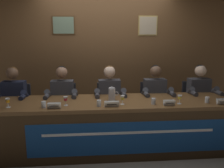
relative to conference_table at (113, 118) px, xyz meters
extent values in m
plane|color=gray|center=(-0.01, 0.12, -0.53)|extent=(12.00, 12.00, 0.00)
cube|color=brown|center=(-0.01, 1.44, 0.77)|extent=(5.36, 0.12, 2.60)
cube|color=#4C3319|center=(-0.80, 1.38, 1.36)|extent=(0.42, 0.02, 0.34)
cube|color=slate|center=(-0.80, 1.36, 1.36)|extent=(0.38, 0.01, 0.30)
cube|color=tan|center=(0.79, 1.38, 1.36)|extent=(0.37, 0.02, 0.37)
cube|color=tan|center=(0.79, 1.36, 1.36)|extent=(0.33, 0.01, 0.33)
cube|color=brown|center=(-0.01, 0.12, 0.20)|extent=(4.16, 0.86, 0.05)
cube|color=#402A16|center=(-0.01, -0.29, -0.18)|extent=(4.10, 0.04, 0.70)
cube|color=#19478C|center=(0.19, -0.31, -0.18)|extent=(2.68, 0.01, 0.45)
cube|color=white|center=(0.19, -0.32, -0.10)|extent=(2.27, 0.00, 0.04)
cylinder|color=black|center=(-1.55, 0.66, -0.52)|extent=(0.44, 0.44, 0.02)
cylinder|color=black|center=(-1.55, 0.66, -0.31)|extent=(0.05, 0.05, 0.39)
cube|color=#232328|center=(-1.55, 0.66, -0.10)|extent=(0.44, 0.44, 0.03)
cube|color=#232328|center=(-1.55, 0.86, 0.14)|extent=(0.40, 0.05, 0.44)
cylinder|color=black|center=(-1.65, 0.31, -0.31)|extent=(0.10, 0.10, 0.44)
cylinder|color=black|center=(-1.45, 0.31, -0.31)|extent=(0.10, 0.10, 0.44)
cylinder|color=black|center=(-1.65, 0.46, -0.03)|extent=(0.13, 0.34, 0.13)
cylinder|color=black|center=(-1.45, 0.46, -0.03)|extent=(0.13, 0.34, 0.13)
cube|color=#1E2338|center=(-1.55, 0.63, 0.21)|extent=(0.36, 0.20, 0.48)
sphere|color=brown|center=(-1.55, 0.61, 0.58)|extent=(0.19, 0.19, 0.19)
sphere|color=#593819|center=(-1.55, 0.62, 0.60)|extent=(0.17, 0.17, 0.17)
cylinder|color=#1E2338|center=(-1.34, 0.53, 0.23)|extent=(0.09, 0.30, 0.25)
cylinder|color=#1E2338|center=(-1.34, 0.37, 0.25)|extent=(0.07, 0.24, 0.07)
cylinder|color=white|center=(-1.41, -0.09, 0.23)|extent=(0.06, 0.06, 0.00)
cylinder|color=white|center=(-1.41, -0.09, 0.26)|extent=(0.01, 0.01, 0.05)
cone|color=white|center=(-1.41, -0.09, 0.32)|extent=(0.06, 0.06, 0.06)
cylinder|color=orange|center=(-1.41, -0.09, 0.31)|extent=(0.04, 0.04, 0.04)
cylinder|color=black|center=(-0.78, 0.66, -0.52)|extent=(0.44, 0.44, 0.02)
cylinder|color=black|center=(-0.78, 0.66, -0.31)|extent=(0.05, 0.05, 0.39)
cube|color=#232328|center=(-0.78, 0.66, -0.10)|extent=(0.44, 0.44, 0.03)
cube|color=#232328|center=(-0.78, 0.86, 0.14)|extent=(0.40, 0.05, 0.44)
cylinder|color=black|center=(-0.88, 0.31, -0.31)|extent=(0.10, 0.10, 0.44)
cylinder|color=black|center=(-0.68, 0.31, -0.31)|extent=(0.10, 0.10, 0.44)
cylinder|color=black|center=(-0.88, 0.46, -0.03)|extent=(0.13, 0.34, 0.13)
cylinder|color=black|center=(-0.68, 0.46, -0.03)|extent=(0.13, 0.34, 0.13)
cube|color=#38383D|center=(-0.78, 0.63, 0.21)|extent=(0.36, 0.20, 0.48)
sphere|color=#8E664C|center=(-0.78, 0.61, 0.58)|extent=(0.19, 0.19, 0.19)
sphere|color=black|center=(-0.78, 0.62, 0.60)|extent=(0.17, 0.17, 0.17)
cylinder|color=#38383D|center=(-0.99, 0.53, 0.23)|extent=(0.09, 0.30, 0.25)
cylinder|color=#38383D|center=(-0.57, 0.53, 0.23)|extent=(0.09, 0.30, 0.25)
cylinder|color=#38383D|center=(-0.99, 0.37, 0.25)|extent=(0.07, 0.24, 0.07)
cylinder|color=#38383D|center=(-0.57, 0.37, 0.25)|extent=(0.07, 0.24, 0.07)
cube|color=white|center=(-0.79, -0.22, 0.26)|extent=(0.17, 0.03, 0.08)
cube|color=white|center=(-0.79, -0.19, 0.26)|extent=(0.17, 0.03, 0.08)
cube|color=black|center=(-0.79, -0.22, 0.26)|extent=(0.12, 0.01, 0.01)
cylinder|color=white|center=(-0.65, -0.06, 0.23)|extent=(0.06, 0.06, 0.00)
cylinder|color=white|center=(-0.65, -0.06, 0.26)|extent=(0.01, 0.01, 0.05)
cone|color=white|center=(-0.65, -0.06, 0.32)|extent=(0.06, 0.06, 0.06)
cylinder|color=#B21E2D|center=(-0.65, -0.06, 0.31)|extent=(0.04, 0.04, 0.04)
cylinder|color=silver|center=(-0.93, -0.15, 0.27)|extent=(0.06, 0.06, 0.08)
cylinder|color=silver|center=(-0.93, -0.15, 0.25)|extent=(0.05, 0.05, 0.05)
cylinder|color=black|center=(-0.01, 0.66, -0.52)|extent=(0.44, 0.44, 0.02)
cylinder|color=black|center=(-0.01, 0.66, -0.31)|extent=(0.05, 0.05, 0.39)
cube|color=#232328|center=(-0.01, 0.66, -0.10)|extent=(0.44, 0.44, 0.03)
cube|color=#232328|center=(-0.01, 0.86, 0.14)|extent=(0.40, 0.05, 0.44)
cylinder|color=black|center=(-0.11, 0.31, -0.31)|extent=(0.10, 0.10, 0.44)
cylinder|color=black|center=(0.09, 0.31, -0.31)|extent=(0.10, 0.10, 0.44)
cylinder|color=black|center=(-0.11, 0.46, -0.03)|extent=(0.13, 0.34, 0.13)
cylinder|color=black|center=(0.09, 0.46, -0.03)|extent=(0.13, 0.34, 0.13)
cube|color=#38383D|center=(-0.01, 0.63, 0.21)|extent=(0.36, 0.20, 0.48)
sphere|color=beige|center=(-0.01, 0.61, 0.58)|extent=(0.19, 0.19, 0.19)
sphere|color=#593819|center=(-0.01, 0.62, 0.60)|extent=(0.17, 0.17, 0.17)
cylinder|color=#38383D|center=(-0.22, 0.53, 0.23)|extent=(0.09, 0.30, 0.25)
cylinder|color=#38383D|center=(0.20, 0.53, 0.23)|extent=(0.09, 0.30, 0.25)
cylinder|color=#38383D|center=(-0.22, 0.37, 0.25)|extent=(0.07, 0.24, 0.07)
cylinder|color=#38383D|center=(0.20, 0.37, 0.25)|extent=(0.07, 0.24, 0.07)
cube|color=white|center=(-0.03, -0.21, 0.26)|extent=(0.20, 0.03, 0.08)
cube|color=white|center=(-0.03, -0.17, 0.26)|extent=(0.20, 0.03, 0.08)
cube|color=black|center=(-0.03, -0.21, 0.26)|extent=(0.14, 0.01, 0.01)
cylinder|color=white|center=(0.12, -0.07, 0.23)|extent=(0.06, 0.06, 0.00)
cylinder|color=white|center=(0.12, -0.07, 0.26)|extent=(0.01, 0.01, 0.05)
cone|color=white|center=(0.12, -0.07, 0.32)|extent=(0.06, 0.06, 0.06)
cylinder|color=yellow|center=(0.12, -0.07, 0.31)|extent=(0.04, 0.04, 0.04)
cylinder|color=silver|center=(-0.20, -0.14, 0.27)|extent=(0.06, 0.06, 0.08)
cylinder|color=silver|center=(-0.20, -0.14, 0.25)|extent=(0.05, 0.05, 0.05)
cylinder|color=black|center=(0.77, 0.66, -0.52)|extent=(0.44, 0.44, 0.02)
cylinder|color=black|center=(0.77, 0.66, -0.31)|extent=(0.05, 0.05, 0.39)
cube|color=#232328|center=(0.77, 0.66, -0.10)|extent=(0.44, 0.44, 0.03)
cube|color=#232328|center=(0.77, 0.86, 0.14)|extent=(0.40, 0.05, 0.44)
cylinder|color=black|center=(0.67, 0.31, -0.31)|extent=(0.10, 0.10, 0.44)
cylinder|color=black|center=(0.87, 0.31, -0.31)|extent=(0.10, 0.10, 0.44)
cylinder|color=black|center=(0.67, 0.46, -0.03)|extent=(0.13, 0.34, 0.13)
cylinder|color=black|center=(0.87, 0.46, -0.03)|extent=(0.13, 0.34, 0.13)
cube|color=#38383D|center=(0.77, 0.63, 0.21)|extent=(0.36, 0.20, 0.48)
sphere|color=brown|center=(0.77, 0.61, 0.58)|extent=(0.19, 0.19, 0.19)
sphere|color=black|center=(0.77, 0.62, 0.60)|extent=(0.17, 0.17, 0.17)
cylinder|color=#38383D|center=(0.56, 0.53, 0.23)|extent=(0.09, 0.30, 0.25)
cylinder|color=#38383D|center=(0.98, 0.53, 0.23)|extent=(0.09, 0.30, 0.25)
cylinder|color=#38383D|center=(0.56, 0.37, 0.25)|extent=(0.07, 0.24, 0.07)
cylinder|color=#38383D|center=(0.98, 0.37, 0.25)|extent=(0.07, 0.24, 0.07)
cube|color=white|center=(0.75, -0.22, 0.26)|extent=(0.15, 0.03, 0.08)
cube|color=white|center=(0.75, -0.18, 0.26)|extent=(0.15, 0.03, 0.08)
cube|color=black|center=(0.75, -0.22, 0.26)|extent=(0.11, 0.01, 0.01)
cylinder|color=white|center=(0.92, -0.11, 0.23)|extent=(0.06, 0.06, 0.00)
cylinder|color=white|center=(0.92, -0.11, 0.26)|extent=(0.01, 0.01, 0.05)
cone|color=white|center=(0.92, -0.11, 0.32)|extent=(0.06, 0.06, 0.06)
cylinder|color=yellow|center=(0.92, -0.11, 0.31)|extent=(0.04, 0.04, 0.04)
cylinder|color=silver|center=(0.55, -0.11, 0.27)|extent=(0.06, 0.06, 0.08)
cylinder|color=silver|center=(0.55, -0.11, 0.25)|extent=(0.05, 0.05, 0.05)
cylinder|color=black|center=(1.54, 0.66, -0.52)|extent=(0.44, 0.44, 0.02)
cylinder|color=black|center=(1.54, 0.66, -0.31)|extent=(0.05, 0.05, 0.39)
cube|color=#232328|center=(1.54, 0.66, -0.10)|extent=(0.44, 0.44, 0.03)
cube|color=#232328|center=(1.54, 0.86, 0.14)|extent=(0.40, 0.05, 0.44)
cylinder|color=black|center=(1.44, 0.31, -0.31)|extent=(0.10, 0.10, 0.44)
cylinder|color=black|center=(1.64, 0.31, -0.31)|extent=(0.10, 0.10, 0.44)
cylinder|color=black|center=(1.44, 0.46, -0.03)|extent=(0.13, 0.34, 0.13)
cylinder|color=black|center=(1.64, 0.46, -0.03)|extent=(0.13, 0.34, 0.13)
cube|color=#38383D|center=(1.54, 0.63, 0.21)|extent=(0.36, 0.20, 0.48)
sphere|color=beige|center=(1.54, 0.61, 0.58)|extent=(0.19, 0.19, 0.19)
sphere|color=black|center=(1.54, 0.62, 0.60)|extent=(0.17, 0.17, 0.17)
cylinder|color=#38383D|center=(1.33, 0.53, 0.23)|extent=(0.09, 0.30, 0.25)
cylinder|color=#38383D|center=(1.75, 0.53, 0.23)|extent=(0.09, 0.30, 0.25)
cylinder|color=#38383D|center=(1.33, 0.37, 0.25)|extent=(0.07, 0.24, 0.07)
cylinder|color=#38383D|center=(1.75, 0.37, 0.25)|extent=(0.07, 0.24, 0.07)
cube|color=white|center=(1.51, -0.21, 0.26)|extent=(0.17, 0.03, 0.08)
cube|color=white|center=(1.51, -0.18, 0.26)|extent=(0.17, 0.03, 0.08)
cube|color=black|center=(1.51, -0.21, 0.26)|extent=(0.12, 0.01, 0.01)
cylinder|color=silver|center=(1.33, -0.09, 0.27)|extent=(0.06, 0.06, 0.08)
cylinder|color=silver|center=(1.33, -0.09, 0.25)|extent=(0.05, 0.05, 0.05)
cylinder|color=silver|center=(-0.01, 0.15, 0.31)|extent=(0.10, 0.10, 0.18)
cylinder|color=silver|center=(-0.01, 0.15, 0.41)|extent=(0.09, 0.09, 0.01)
sphere|color=silver|center=(-0.01, 0.15, 0.42)|extent=(0.02, 0.02, 0.02)
torus|color=silver|center=(0.06, 0.15, 0.32)|extent=(0.07, 0.01, 0.07)
camera|label=1|loc=(-0.29, -3.20, 1.13)|focal=37.78mm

